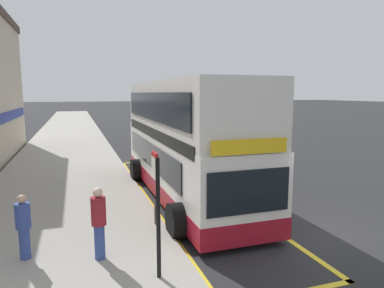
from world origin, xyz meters
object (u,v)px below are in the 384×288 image
parked_car_navy_behind (152,114)px  pedestrian_waiting_near_sign (23,225)px  double_decker_bus (184,144)px  parked_car_grey_distant (198,126)px  pedestrian_further_back (99,221)px  parked_car_white_far (157,116)px  bus_stop_sign (157,205)px

parked_car_navy_behind → pedestrian_waiting_near_sign: size_ratio=2.72×
double_decker_bus → parked_car_grey_distant: bearing=68.9°
pedestrian_waiting_near_sign → pedestrian_further_back: 1.75m
double_decker_bus → pedestrian_further_back: size_ratio=6.18×
parked_car_white_far → parked_car_grey_distant: bearing=-89.8°
parked_car_navy_behind → pedestrian_further_back: 46.67m
double_decker_bus → parked_car_white_far: (7.03, 35.74, -1.26)m
double_decker_bus → pedestrian_further_back: double_decker_bus is taller
double_decker_bus → bus_stop_sign: (-2.39, -5.79, -0.37)m
parked_car_grey_distant → double_decker_bus: bearing=-108.8°
pedestrian_waiting_near_sign → double_decker_bus: bearing=38.2°
parked_car_white_far → parked_car_grey_distant: (0.23, -16.97, 0.00)m
parked_car_white_far → pedestrian_further_back: 41.72m
parked_car_navy_behind → parked_car_white_far: size_ratio=1.00×
bus_stop_sign → parked_car_grey_distant: 26.40m
pedestrian_waiting_near_sign → parked_car_grey_distant: bearing=61.4°
double_decker_bus → parked_car_navy_behind: bearing=79.8°
double_decker_bus → pedestrian_waiting_near_sign: 6.67m
double_decker_bus → bus_stop_sign: bearing=-112.5°
pedestrian_further_back → double_decker_bus: bearing=52.8°
bus_stop_sign → pedestrian_waiting_near_sign: bus_stop_sign is taller
pedestrian_waiting_near_sign → parked_car_navy_behind: bearing=74.4°
pedestrian_further_back → parked_car_grey_distant: bearing=65.3°
double_decker_bus → parked_car_white_far: size_ratio=2.51×
parked_car_grey_distant → pedestrian_further_back: size_ratio=2.46×
parked_car_grey_distant → bus_stop_sign: bearing=-109.1°
parked_car_white_far → pedestrian_waiting_near_sign: 41.64m
bus_stop_sign → parked_car_white_far: bus_stop_sign is taller
parked_car_navy_behind → parked_car_white_far: (-0.32, -5.01, 0.00)m
parked_car_grey_distant → parked_car_white_far: bearing=93.1°
bus_stop_sign → pedestrian_further_back: bearing=133.9°
bus_stop_sign → parked_car_grey_distant: bearing=68.5°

